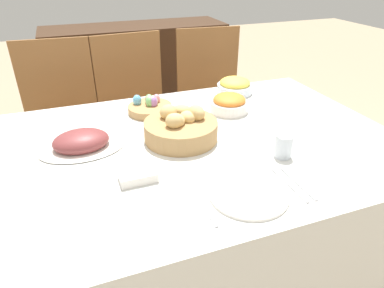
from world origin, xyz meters
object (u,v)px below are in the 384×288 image
(chair_far_right, at_px, (212,102))
(pineapple_bowl, at_px, (235,86))
(ham_platter, at_px, (81,142))
(chair_far_center, at_px, (137,113))
(chair_far_left, at_px, (63,124))
(fork, at_px, (204,206))
(sideboard, at_px, (139,82))
(drinking_cup, at_px, (283,146))
(bread_basket, at_px, (182,127))
(carrot_bowl, at_px, (229,103))
(butter_dish, at_px, (138,176))
(egg_basket, at_px, (150,106))
(dinner_plate, at_px, (248,194))
(knife, at_px, (289,185))
(spoon, at_px, (297,183))

(chair_far_right, distance_m, pineapple_bowl, 0.52)
(ham_platter, bearing_deg, chair_far_center, 64.96)
(chair_far_left, xyz_separation_m, fork, (0.39, -1.24, 0.23))
(sideboard, relative_size, pineapple_bowl, 7.60)
(chair_far_center, bearing_deg, drinking_cup, -77.95)
(chair_far_center, xyz_separation_m, bread_basket, (0.02, -0.82, 0.28))
(sideboard, bearing_deg, drinking_cup, -85.70)
(chair_far_center, relative_size, drinking_cup, 11.49)
(chair_far_center, height_order, drinking_cup, chair_far_center)
(chair_far_left, height_order, pineapple_bowl, chair_far_left)
(sideboard, relative_size, fork, 7.37)
(sideboard, height_order, ham_platter, sideboard)
(ham_platter, bearing_deg, bread_basket, -8.23)
(carrot_bowl, bearing_deg, butter_dish, -142.26)
(carrot_bowl, relative_size, fork, 0.92)
(chair_far_center, relative_size, pineapple_bowl, 5.31)
(ham_platter, distance_m, carrot_bowl, 0.68)
(sideboard, height_order, egg_basket, sideboard)
(egg_basket, xyz_separation_m, pineapple_bowl, (0.48, 0.09, 0.01))
(ham_platter, height_order, butter_dish, ham_platter)
(chair_far_right, distance_m, drinking_cup, 1.13)
(dinner_plate, height_order, drinking_cup, drinking_cup)
(carrot_bowl, height_order, drinking_cup, drinking_cup)
(fork, xyz_separation_m, butter_dish, (-0.15, 0.20, 0.01))
(fork, height_order, knife, same)
(chair_far_right, bearing_deg, dinner_plate, -102.72)
(chair_far_left, relative_size, bread_basket, 3.42)
(carrot_bowl, xyz_separation_m, fork, (-0.37, -0.60, -0.04))
(knife, height_order, butter_dish, butter_dish)
(chair_far_center, bearing_deg, dinner_plate, -90.16)
(bread_basket, bearing_deg, chair_far_center, 91.37)
(spoon, relative_size, drinking_cup, 2.23)
(butter_dish, bearing_deg, chair_far_right, 55.60)
(bread_basket, bearing_deg, butter_dish, -135.28)
(knife, relative_size, spoon, 1.00)
(sideboard, relative_size, egg_basket, 6.98)
(chair_far_center, xyz_separation_m, dinner_plate, (0.09, -1.24, 0.24))
(bread_basket, height_order, ham_platter, bread_basket)
(sideboard, xyz_separation_m, spoon, (0.09, -2.01, 0.29))
(sideboard, bearing_deg, chair_far_center, -103.12)
(carrot_bowl, distance_m, pineapple_bowl, 0.25)
(bread_basket, relative_size, drinking_cup, 3.36)
(chair_far_right, distance_m, chair_far_left, 0.95)
(drinking_cup, bearing_deg, bread_basket, 139.39)
(egg_basket, xyz_separation_m, ham_platter, (-0.32, -0.24, -0.00))
(chair_far_center, height_order, spoon, chair_far_center)
(pineapple_bowl, relative_size, drinking_cup, 2.17)
(egg_basket, distance_m, butter_dish, 0.55)
(sideboard, bearing_deg, fork, -96.65)
(egg_basket, distance_m, ham_platter, 0.40)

